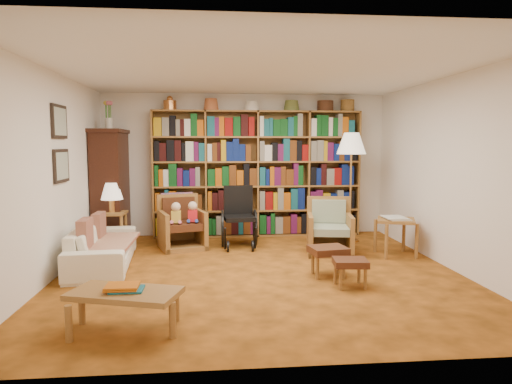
{
  "coord_description": "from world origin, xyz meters",
  "views": [
    {
      "loc": [
        -0.57,
        -5.64,
        1.62
      ],
      "look_at": [
        0.01,
        0.6,
        0.96
      ],
      "focal_mm": 32.0,
      "sensor_mm": 36.0,
      "label": 1
    }
  ],
  "objects": [
    {
      "name": "table_lamp",
      "position": [
        -2.15,
        1.59,
        0.88
      ],
      "size": [
        0.34,
        0.34,
        0.46
      ],
      "color": "gold",
      "rests_on": "side_table_lamp"
    },
    {
      "name": "bookshelf",
      "position": [
        0.2,
        2.33,
        1.17
      ],
      "size": [
        3.6,
        0.3,
        2.42
      ],
      "color": "olive",
      "rests_on": "floor"
    },
    {
      "name": "coffee_table",
      "position": [
        -1.34,
        -1.72,
        0.31
      ],
      "size": [
        1.03,
        0.72,
        0.41
      ],
      "color": "olive",
      "rests_on": "floor"
    },
    {
      "name": "wall_left",
      "position": [
        -2.5,
        0.0,
        1.25
      ],
      "size": [
        0.0,
        5.0,
        5.0
      ],
      "primitive_type": "plane",
      "rotation": [
        1.57,
        0.0,
        1.57
      ],
      "color": "white",
      "rests_on": "floor"
    },
    {
      "name": "sofa_throw",
      "position": [
        -2.0,
        0.5,
        0.3
      ],
      "size": [
        0.68,
        1.26,
        0.04
      ],
      "primitive_type": "cube",
      "rotation": [
        0.0,
        0.0,
        -0.01
      ],
      "color": "beige",
      "rests_on": "sofa"
    },
    {
      "name": "wall_back",
      "position": [
        0.0,
        2.5,
        1.25
      ],
      "size": [
        5.0,
        0.0,
        5.0
      ],
      "primitive_type": "plane",
      "rotation": [
        1.57,
        0.0,
        0.0
      ],
      "color": "white",
      "rests_on": "floor"
    },
    {
      "name": "floor",
      "position": [
        0.0,
        0.0,
        0.0
      ],
      "size": [
        5.0,
        5.0,
        0.0
      ],
      "primitive_type": "plane",
      "color": "#B7631C",
      "rests_on": "ground"
    },
    {
      "name": "ceiling",
      "position": [
        0.0,
        0.0,
        2.5
      ],
      "size": [
        5.0,
        5.0,
        0.0
      ],
      "primitive_type": "plane",
      "rotation": [
        3.14,
        0.0,
        0.0
      ],
      "color": "white",
      "rests_on": "wall_back"
    },
    {
      "name": "armchair_leather",
      "position": [
        -1.06,
        1.52,
        0.35
      ],
      "size": [
        0.86,
        0.86,
        0.84
      ],
      "color": "olive",
      "rests_on": "floor"
    },
    {
      "name": "wheelchair",
      "position": [
        -0.18,
        1.51,
        0.44
      ],
      "size": [
        0.55,
        0.77,
        0.96
      ],
      "color": "black",
      "rests_on": "floor"
    },
    {
      "name": "footstool_b",
      "position": [
        0.97,
        -0.7,
        0.26
      ],
      "size": [
        0.41,
        0.36,
        0.32
      ],
      "color": "#4F2915",
      "rests_on": "floor"
    },
    {
      "name": "floor_lamp",
      "position": [
        1.69,
        1.7,
        1.56
      ],
      "size": [
        0.48,
        0.48,
        1.81
      ],
      "color": "gold",
      "rests_on": "floor"
    },
    {
      "name": "wall_right",
      "position": [
        2.5,
        0.0,
        1.25
      ],
      "size": [
        0.0,
        5.0,
        5.0
      ],
      "primitive_type": "plane",
      "rotation": [
        1.57,
        0.0,
        -1.57
      ],
      "color": "white",
      "rests_on": "floor"
    },
    {
      "name": "side_table_lamp",
      "position": [
        -2.15,
        1.59,
        0.42
      ],
      "size": [
        0.42,
        0.42,
        0.57
      ],
      "color": "olive",
      "rests_on": "floor"
    },
    {
      "name": "sofa",
      "position": [
        -2.05,
        0.5,
        0.27
      ],
      "size": [
        1.88,
        0.87,
        0.53
      ],
      "primitive_type": "imported",
      "rotation": [
        0.0,
        0.0,
        1.66
      ],
      "color": "white",
      "rests_on": "floor"
    },
    {
      "name": "wall_front",
      "position": [
        0.0,
        -2.5,
        1.25
      ],
      "size": [
        5.0,
        0.0,
        5.0
      ],
      "primitive_type": "plane",
      "rotation": [
        -1.57,
        0.0,
        0.0
      ],
      "color": "white",
      "rests_on": "floor"
    },
    {
      "name": "side_table_papers",
      "position": [
        2.07,
        0.69,
        0.45
      ],
      "size": [
        0.67,
        0.67,
        0.57
      ],
      "color": "olive",
      "rests_on": "floor"
    },
    {
      "name": "footstool_a",
      "position": [
        0.82,
        -0.26,
        0.3
      ],
      "size": [
        0.49,
        0.43,
        0.37
      ],
      "color": "#4F2915",
      "rests_on": "floor"
    },
    {
      "name": "framed_pictures",
      "position": [
        -2.48,
        0.3,
        1.62
      ],
      "size": [
        0.03,
        0.52,
        0.97
      ],
      "color": "black",
      "rests_on": "wall_left"
    },
    {
      "name": "curio_cabinet",
      "position": [
        -2.25,
        2.0,
        0.95
      ],
      "size": [
        0.5,
        0.95,
        2.4
      ],
      "color": "#34180E",
      "rests_on": "floor"
    },
    {
      "name": "cushion_left",
      "position": [
        -2.18,
        0.85,
        0.45
      ],
      "size": [
        0.12,
        0.37,
        0.37
      ],
      "primitive_type": "cube",
      "rotation": [
        0.0,
        0.0,
        0.0
      ],
      "color": "maroon",
      "rests_on": "sofa"
    },
    {
      "name": "armchair_sage",
      "position": [
        1.14,
        0.98,
        0.31
      ],
      "size": [
        0.77,
        0.79,
        0.82
      ],
      "color": "olive",
      "rests_on": "floor"
    },
    {
      "name": "cushion_right",
      "position": [
        -2.18,
        0.15,
        0.45
      ],
      "size": [
        0.14,
        0.4,
        0.4
      ],
      "primitive_type": "cube",
      "rotation": [
        0.0,
        0.0,
        0.04
      ],
      "color": "maroon",
      "rests_on": "sofa"
    }
  ]
}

